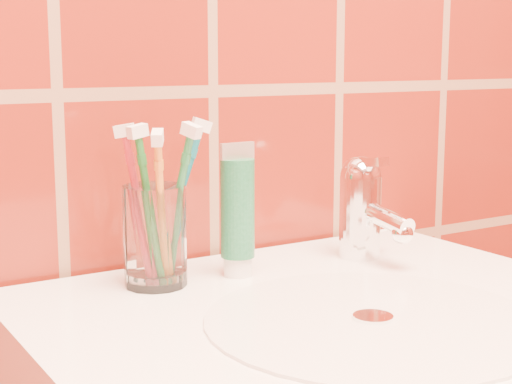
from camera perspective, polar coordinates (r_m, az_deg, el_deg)
glass_tumbler at (r=0.80m, az=-7.37°, el=-3.19°), size 0.07×0.07×0.10m
toothpaste_tube at (r=0.83m, az=-1.35°, el=-1.62°), size 0.04×0.04×0.14m
faucet at (r=0.91m, az=7.77°, el=-0.86°), size 0.05×0.11×0.12m
toothbrush_0 at (r=0.79m, az=-5.84°, el=-1.05°), size 0.08×0.12×0.19m
toothbrush_1 at (r=0.77m, az=-6.92°, el=-1.43°), size 0.09×0.11×0.18m
toothbrush_2 at (r=0.78m, az=-7.76°, el=-1.19°), size 0.06×0.06×0.18m
toothbrush_3 at (r=0.79m, az=-8.48°, el=-1.13°), size 0.08×0.08×0.18m
toothbrush_4 at (r=0.81m, az=-5.73°, el=-0.71°), size 0.10×0.09×0.18m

